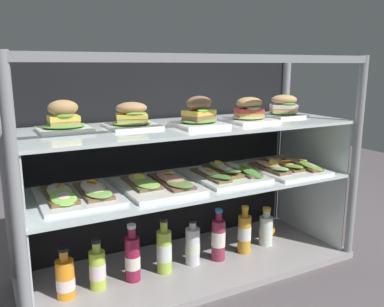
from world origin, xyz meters
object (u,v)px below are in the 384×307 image
at_px(plated_roll_sandwich_near_left_corner, 64,120).
at_px(juice_bottle_front_fourth, 65,278).
at_px(plated_roll_sandwich_left_of_center, 249,113).
at_px(plated_roll_sandwich_near_right_corner, 198,115).
at_px(plated_roll_sandwich_center, 284,108).
at_px(open_sandwich_tray_far_right, 158,184).
at_px(plated_roll_sandwich_far_left, 132,118).
at_px(juice_bottle_back_left, 133,258).
at_px(open_sandwich_tray_near_left_corner, 77,193).
at_px(juice_bottle_near_post, 97,268).
at_px(juice_bottle_tucked_behind, 244,233).
at_px(juice_bottle_front_right_end, 218,238).
at_px(open_sandwich_tray_center, 225,173).
at_px(orange_fruit_beside_bottles, 267,229).
at_px(juice_bottle_front_left_end, 266,230).
at_px(juice_bottle_front_second, 192,246).
at_px(open_sandwich_tray_right_of_center, 285,167).
at_px(juice_bottle_front_middle, 164,250).

bearing_deg(plated_roll_sandwich_near_left_corner, juice_bottle_front_fourth, -121.98).
bearing_deg(plated_roll_sandwich_left_of_center, plated_roll_sandwich_near_right_corner, -176.20).
relative_size(plated_roll_sandwich_center, open_sandwich_tray_far_right, 0.48).
distance_m(plated_roll_sandwich_far_left, juice_bottle_back_left, 0.58).
bearing_deg(open_sandwich_tray_near_left_corner, plated_roll_sandwich_left_of_center, -3.75).
relative_size(juice_bottle_near_post, juice_bottle_back_left, 0.85).
height_order(juice_bottle_near_post, juice_bottle_tucked_behind, juice_bottle_tucked_behind).
bearing_deg(juice_bottle_front_right_end, plated_roll_sandwich_near_right_corner, -164.75).
xyz_separation_m(plated_roll_sandwich_center, open_sandwich_tray_center, (-0.35, -0.03, -0.28)).
bearing_deg(open_sandwich_tray_near_left_corner, orange_fruit_beside_bottles, 3.80).
xyz_separation_m(open_sandwich_tray_center, juice_bottle_near_post, (-0.61, -0.00, -0.32)).
relative_size(plated_roll_sandwich_left_of_center, juice_bottle_front_right_end, 0.83).
relative_size(juice_bottle_front_fourth, orange_fruit_beside_bottles, 2.50).
distance_m(plated_roll_sandwich_near_right_corner, juice_bottle_front_fourth, 0.83).
distance_m(plated_roll_sandwich_center, juice_bottle_near_post, 1.13).
bearing_deg(juice_bottle_tucked_behind, open_sandwich_tray_center, 171.37).
relative_size(open_sandwich_tray_center, juice_bottle_front_fourth, 1.76).
height_order(plated_roll_sandwich_far_left, open_sandwich_tray_far_right, plated_roll_sandwich_far_left).
bearing_deg(open_sandwich_tray_far_right, juice_bottle_front_left_end, 1.45).
bearing_deg(juice_bottle_near_post, open_sandwich_tray_near_left_corner, 164.76).
bearing_deg(juice_bottle_front_second, juice_bottle_front_right_end, -9.25).
bearing_deg(open_sandwich_tray_right_of_center, juice_bottle_front_second, 175.28).
bearing_deg(plated_roll_sandwich_near_left_corner, juice_bottle_near_post, -42.01).
distance_m(plated_roll_sandwich_near_right_corner, plated_roll_sandwich_center, 0.53).
height_order(plated_roll_sandwich_left_of_center, juice_bottle_near_post, plated_roll_sandwich_left_of_center).
distance_m(plated_roll_sandwich_left_of_center, juice_bottle_front_second, 0.65).
distance_m(juice_bottle_front_second, juice_bottle_tucked_behind, 0.28).
relative_size(juice_bottle_front_right_end, juice_bottle_front_left_end, 1.27).
relative_size(juice_bottle_front_second, orange_fruit_beside_bottles, 2.57).
xyz_separation_m(open_sandwich_tray_center, juice_bottle_tucked_behind, (0.11, -0.02, -0.31)).
relative_size(juice_bottle_front_middle, juice_bottle_front_second, 1.16).
xyz_separation_m(plated_roll_sandwich_center, open_sandwich_tray_near_left_corner, (-1.02, -0.02, -0.28)).
xyz_separation_m(juice_bottle_front_right_end, orange_fruit_beside_bottles, (0.37, 0.10, -0.06)).
height_order(plated_roll_sandwich_left_of_center, juice_bottle_front_second, plated_roll_sandwich_left_of_center).
height_order(open_sandwich_tray_far_right, juice_bottle_back_left, open_sandwich_tray_far_right).
distance_m(plated_roll_sandwich_near_left_corner, open_sandwich_tray_right_of_center, 1.05).
relative_size(open_sandwich_tray_far_right, juice_bottle_front_right_end, 1.47).
xyz_separation_m(plated_roll_sandwich_center, juice_bottle_front_second, (-0.52, -0.03, -0.60)).
xyz_separation_m(plated_roll_sandwich_left_of_center, juice_bottle_front_fourth, (-0.83, 0.03, -0.60)).
xyz_separation_m(open_sandwich_tray_far_right, open_sandwich_tray_right_of_center, (0.66, -0.03, 0.00)).
xyz_separation_m(open_sandwich_tray_far_right, juice_bottle_near_post, (-0.27, 0.01, -0.32)).
relative_size(open_sandwich_tray_far_right, juice_bottle_tucked_behind, 1.55).
height_order(plated_roll_sandwich_near_left_corner, open_sandwich_tray_center, plated_roll_sandwich_near_left_corner).
xyz_separation_m(plated_roll_sandwich_near_left_corner, juice_bottle_near_post, (0.08, -0.07, -0.60)).
bearing_deg(open_sandwich_tray_right_of_center, open_sandwich_tray_center, 172.70).
relative_size(plated_roll_sandwich_left_of_center, open_sandwich_tray_far_right, 0.57).
bearing_deg(juice_bottle_back_left, juice_bottle_front_left_end, 1.12).
xyz_separation_m(plated_roll_sandwich_center, juice_bottle_front_fourth, (-1.09, -0.04, -0.61)).
distance_m(juice_bottle_tucked_behind, juice_bottle_front_left_end, 0.15).
bearing_deg(plated_roll_sandwich_near_left_corner, juice_bottle_front_middle, -11.96).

